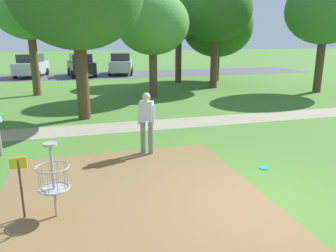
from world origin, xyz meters
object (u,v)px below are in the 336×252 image
tree_far_left (153,24)px  tree_mid_center (326,10)px  parked_car_leftmost (31,65)px  tree_far_center (217,27)px  tree_far_right (29,9)px  parked_car_center_right (121,64)px  player_throwing (147,120)px  frisbee_mid_grass (264,168)px  disc_golf_basket (50,178)px  tree_mid_right (179,14)px  parked_car_center_left (81,65)px  tree_near_left (216,11)px

tree_far_left → tree_mid_center: bearing=-5.6°
tree_far_left → parked_car_leftmost: size_ratio=1.22×
tree_far_left → tree_far_center: tree_far_center is taller
parked_car_leftmost → tree_far_right: bearing=-82.4°
tree_far_left → parked_car_center_right: tree_far_left is taller
player_throwing → frisbee_mid_grass: player_throwing is taller
disc_golf_basket → parked_car_leftmost: parked_car_leftmost is taller
tree_mid_right → tree_far_left: (-3.13, -5.49, -0.86)m
tree_far_right → tree_mid_right: bearing=18.6°
tree_mid_right → tree_far_right: (-9.27, -3.12, -0.09)m
tree_far_left → parked_car_leftmost: tree_far_left is taller
frisbee_mid_grass → parked_car_center_left: parked_car_center_left is taller
tree_far_center → player_throwing: bearing=-120.2°
tree_far_center → tree_near_left: bearing=-116.0°
player_throwing → parked_car_leftmost: size_ratio=0.38×
player_throwing → tree_far_center: tree_far_center is taller
tree_mid_center → tree_far_left: size_ratio=1.19×
tree_far_left → tree_far_right: tree_far_right is taller
parked_car_leftmost → parked_car_center_left: (3.95, -0.56, 0.00)m
tree_far_left → tree_far_right: bearing=158.9°
disc_golf_basket → parked_car_center_left: (1.11, 23.13, 0.17)m
tree_near_left → tree_far_center: 3.61m
disc_golf_basket → tree_mid_center: (14.31, 10.67, 3.84)m
tree_near_left → tree_far_center: size_ratio=1.09×
tree_far_right → tree_mid_center: bearing=-11.8°
tree_mid_center → tree_mid_right: size_ratio=1.01×
parked_car_leftmost → parked_car_center_left: size_ratio=1.02×
tree_far_left → parked_car_center_right: size_ratio=1.22×
parked_car_center_left → tree_mid_center: bearing=-43.3°
parked_car_center_left → parked_car_center_right: bearing=10.1°
disc_golf_basket → tree_far_left: (4.60, 11.63, 3.06)m
tree_near_left → parked_car_leftmost: tree_near_left is taller
tree_mid_center → tree_mid_right: 9.22m
frisbee_mid_grass → parked_car_leftmost: (-7.74, 22.72, 0.91)m
parked_car_center_right → disc_golf_basket: bearing=-100.8°
tree_near_left → tree_mid_center: tree_near_left is taller
frisbee_mid_grass → tree_far_left: 11.32m
tree_mid_center → parked_car_center_right: size_ratio=1.46×
tree_near_left → parked_car_center_left: 12.74m
tree_far_right → tree_far_center: bearing=14.4°
tree_mid_right → player_throwing: bearing=-110.6°
tree_mid_center → parked_car_center_left: (-13.21, 12.46, -3.68)m
tree_mid_center → tree_far_center: bearing=119.6°
frisbee_mid_grass → tree_mid_center: tree_mid_center is taller
tree_near_left → parked_car_center_right: size_ratio=1.48×
frisbee_mid_grass → parked_car_center_right: size_ratio=0.05×
player_throwing → tree_far_right: 12.36m
disc_golf_basket → tree_far_right: size_ratio=0.22×
tree_near_left → tree_mid_right: (-1.38, 3.16, -0.01)m
tree_far_right → parked_car_center_left: bearing=73.8°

